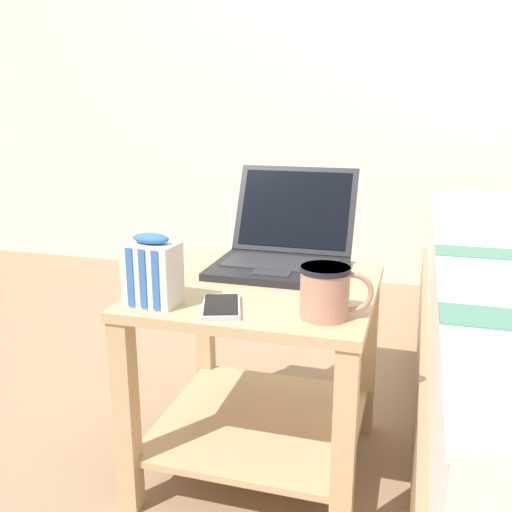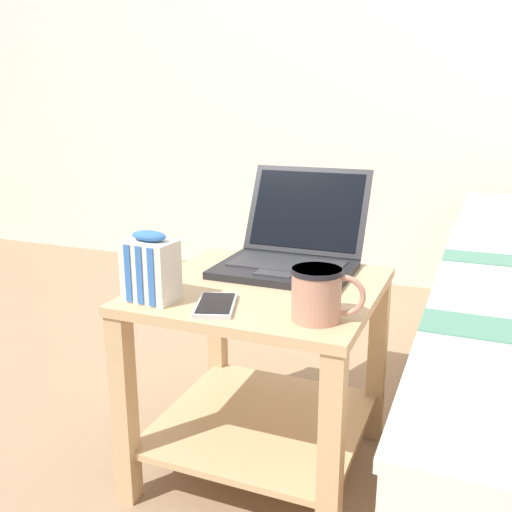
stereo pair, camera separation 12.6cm
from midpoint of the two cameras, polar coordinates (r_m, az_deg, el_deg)
The scene contains 7 objects.
ground_plane at distance 1.53m, azimuth -2.06°, elevation -20.05°, with size 8.00×8.00×0.00m, color #937556.
back_wall at distance 2.86m, azimuth 8.76°, elevation 22.44°, with size 8.00×0.05×2.50m.
bedside_table at distance 1.38m, azimuth -2.18°, elevation -9.71°, with size 0.52×0.52×0.47m.
laptop at distance 1.45m, azimuth 0.38°, elevation 0.79°, with size 0.33×0.36×0.24m.
mug_front_left at distance 1.11m, azimuth 3.85°, elevation -3.42°, with size 0.14×0.10×0.10m.
snack_bag at distance 1.21m, azimuth -13.29°, elevation -1.57°, with size 0.11×0.08×0.15m.
cell_phone at distance 1.18m, azimuth -6.58°, elevation -5.08°, with size 0.12×0.16×0.01m.
Camera 1 is at (0.34, -1.21, 0.89)m, focal length 40.00 mm.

